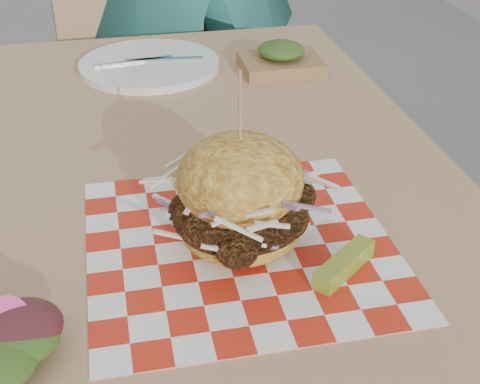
{
  "coord_description": "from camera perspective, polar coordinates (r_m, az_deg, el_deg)",
  "views": [
    {
      "loc": [
        -0.23,
        -1.04,
        1.22
      ],
      "look_at": [
        -0.09,
        -0.41,
        0.82
      ],
      "focal_mm": 50.0,
      "sensor_mm": 36.0,
      "label": 1
    }
  ],
  "objects": [
    {
      "name": "patio_table",
      "position": [
        1.0,
        -5.29,
        -1.83
      ],
      "size": [
        0.8,
        1.2,
        0.75
      ],
      "color": "tan",
      "rests_on": "ground"
    },
    {
      "name": "paper_liner",
      "position": [
        0.8,
        0.0,
        -4.52
      ],
      "size": [
        0.36,
        0.36,
        0.0
      ],
      "primitive_type": "cube",
      "color": "red",
      "rests_on": "patio_table"
    },
    {
      "name": "patio_chair",
      "position": [
        1.91,
        -9.32,
        10.64
      ],
      "size": [
        0.48,
        0.49,
        0.95
      ],
      "rotation": [
        0.0,
        0.0,
        0.16
      ],
      "color": "tan",
      "rests_on": "ground"
    },
    {
      "name": "kraft_tray",
      "position": [
        1.3,
        3.51,
        11.27
      ],
      "size": [
        0.15,
        0.12,
        0.06
      ],
      "color": "olive",
      "rests_on": "patio_table"
    },
    {
      "name": "place_setting",
      "position": [
        1.32,
        -7.74,
        10.71
      ],
      "size": [
        0.27,
        0.27,
        0.02
      ],
      "color": "white",
      "rests_on": "patio_table"
    },
    {
      "name": "pickle_spear",
      "position": [
        0.76,
        8.9,
        -6.1
      ],
      "size": [
        0.09,
        0.08,
        0.02
      ],
      "primitive_type": "cube",
      "rotation": [
        0.0,
        0.0,
        0.67
      ],
      "color": "olive",
      "rests_on": "paper_liner"
    },
    {
      "name": "sandwich",
      "position": [
        0.77,
        0.0,
        -0.77
      ],
      "size": [
        0.19,
        0.19,
        0.22
      ],
      "color": "gold",
      "rests_on": "paper_liner"
    }
  ]
}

